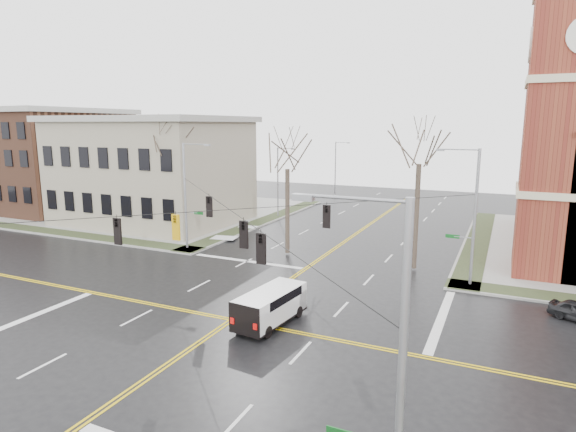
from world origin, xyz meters
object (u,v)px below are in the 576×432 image
at_px(cargo_van, 272,303).
at_px(tree_ne, 419,157).
at_px(streetlight_north_b, 336,166).
at_px(tree_nw_near, 287,163).
at_px(tree_nw_far, 169,147).
at_px(signal_pole_ne, 472,213).
at_px(signal_pole_se, 393,382).
at_px(signal_pole_nw, 187,193).
at_px(streetlight_north_a, 279,179).

bearing_deg(cargo_van, tree_ne, 74.52).
relative_size(streetlight_north_b, tree_nw_near, 0.77).
bearing_deg(cargo_van, tree_nw_far, 148.74).
relative_size(signal_pole_ne, tree_nw_far, 0.75).
distance_m(streetlight_north_b, cargo_van, 49.21).
distance_m(signal_pole_se, tree_nw_far, 36.01).
relative_size(signal_pole_ne, tree_nw_near, 0.86).
xyz_separation_m(signal_pole_se, tree_nw_near, (-14.28, 25.18, 2.61)).
relative_size(signal_pole_ne, signal_pole_se, 1.00).
height_order(signal_pole_nw, tree_ne, tree_ne).
relative_size(streetlight_north_b, tree_ne, 0.69).
distance_m(streetlight_north_b, tree_ne, 38.99).
xyz_separation_m(signal_pole_se, tree_nw_far, (-25.75, 24.89, 3.73)).
distance_m(signal_pole_ne, streetlight_north_b, 42.61).
bearing_deg(streetlight_north_b, signal_pole_se, -69.73).
bearing_deg(tree_nw_near, signal_pole_ne, -8.68).
relative_size(signal_pole_se, streetlight_north_a, 1.12).
xyz_separation_m(signal_pole_ne, signal_pole_nw, (-22.64, 0.00, 0.00)).
xyz_separation_m(signal_pole_nw, streetlight_north_b, (0.67, 36.50, -0.48)).
xyz_separation_m(tree_nw_far, tree_nw_near, (11.48, 0.28, -1.12)).
xyz_separation_m(cargo_van, tree_nw_far, (-16.62, 12.78, 7.59)).
height_order(signal_pole_nw, streetlight_north_a, signal_pole_nw).
distance_m(signal_pole_nw, streetlight_north_a, 16.52).
bearing_deg(streetlight_north_b, signal_pole_nw, -91.05).
bearing_deg(streetlight_north_b, tree_nw_far, -96.23).
bearing_deg(signal_pole_se, tree_nw_near, 119.56).
bearing_deg(cargo_van, tree_nw_near, 117.80).
relative_size(streetlight_north_b, cargo_van, 1.59).
relative_size(signal_pole_se, streetlight_north_b, 1.12).
height_order(streetlight_north_a, tree_nw_near, tree_nw_near).
relative_size(signal_pole_nw, tree_nw_near, 0.86).
height_order(signal_pole_nw, tree_nw_far, tree_nw_far).
bearing_deg(tree_nw_far, tree_ne, 0.71).
distance_m(cargo_van, tree_ne, 15.83).
relative_size(signal_pole_se, tree_nw_near, 0.86).
distance_m(signal_pole_ne, tree_ne, 5.64).
bearing_deg(cargo_van, streetlight_north_a, 121.42).
bearing_deg(cargo_van, streetlight_north_b, 111.46).
xyz_separation_m(signal_pole_nw, cargo_van, (13.51, -10.89, -3.86)).
height_order(signal_pole_ne, tree_nw_near, tree_nw_near).
bearing_deg(tree_ne, tree_nw_far, -179.29).
relative_size(streetlight_north_a, tree_nw_far, 0.67).
distance_m(streetlight_north_a, cargo_van, 30.44).
distance_m(streetlight_north_a, tree_ne, 23.39).
xyz_separation_m(tree_nw_near, tree_ne, (10.36, -0.01, 0.82)).
relative_size(signal_pole_se, tree_nw_far, 0.75).
xyz_separation_m(signal_pole_ne, tree_nw_far, (-25.75, 1.89, 3.73)).
bearing_deg(signal_pole_ne, tree_nw_near, 171.32).
xyz_separation_m(streetlight_north_b, tree_ne, (18.06, -34.33, 3.91)).
bearing_deg(tree_nw_near, tree_ne, -0.07).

